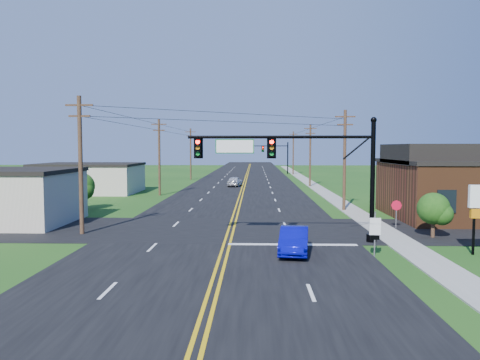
{
  "coord_description": "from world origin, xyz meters",
  "views": [
    {
      "loc": [
        1.81,
        -19.93,
        5.69
      ],
      "look_at": [
        0.85,
        10.0,
        3.59
      ],
      "focal_mm": 35.0,
      "sensor_mm": 36.0,
      "label": 1
    }
  ],
  "objects_px": {
    "blue_car": "(294,241)",
    "stop_sign": "(396,208)",
    "route_sign": "(375,231)",
    "signal_mast_main": "(297,163)",
    "signal_mast_far": "(267,153)"
  },
  "relations": [
    {
      "from": "signal_mast_main",
      "to": "route_sign",
      "type": "relative_size",
      "value": 4.78
    },
    {
      "from": "signal_mast_far",
      "to": "blue_car",
      "type": "distance_m",
      "value": 75.28
    },
    {
      "from": "blue_car",
      "to": "stop_sign",
      "type": "xyz_separation_m",
      "value": [
        7.78,
        7.94,
        0.75
      ]
    },
    {
      "from": "signal_mast_main",
      "to": "stop_sign",
      "type": "distance_m",
      "value": 9.36
    },
    {
      "from": "signal_mast_far",
      "to": "route_sign",
      "type": "bearing_deg",
      "value": -87.28
    },
    {
      "from": "signal_mast_main",
      "to": "blue_car",
      "type": "bearing_deg",
      "value": -97.74
    },
    {
      "from": "blue_car",
      "to": "route_sign",
      "type": "relative_size",
      "value": 1.78
    },
    {
      "from": "route_sign",
      "to": "signal_mast_main",
      "type": "bearing_deg",
      "value": 133.12
    },
    {
      "from": "stop_sign",
      "to": "signal_mast_far",
      "type": "bearing_deg",
      "value": 109.11
    },
    {
      "from": "signal_mast_far",
      "to": "route_sign",
      "type": "xyz_separation_m",
      "value": [
        3.6,
        -75.77,
        -3.17
      ]
    },
    {
      "from": "signal_mast_far",
      "to": "blue_car",
      "type": "bearing_deg",
      "value": -90.41
    },
    {
      "from": "signal_mast_main",
      "to": "signal_mast_far",
      "type": "xyz_separation_m",
      "value": [
        0.1,
        72.0,
        -0.2
      ]
    },
    {
      "from": "signal_mast_main",
      "to": "stop_sign",
      "type": "relative_size",
      "value": 5.63
    },
    {
      "from": "blue_car",
      "to": "route_sign",
      "type": "bearing_deg",
      "value": -1.1
    },
    {
      "from": "signal_mast_main",
      "to": "stop_sign",
      "type": "xyz_separation_m",
      "value": [
        7.35,
        4.76,
        -3.3
      ]
    }
  ]
}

